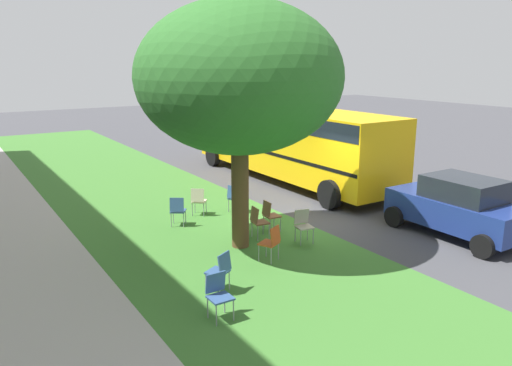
{
  "coord_description": "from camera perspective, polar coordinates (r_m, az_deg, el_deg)",
  "views": [
    {
      "loc": [
        -10.82,
        9.0,
        4.7
      ],
      "look_at": [
        0.48,
        1.72,
        1.36
      ],
      "focal_mm": 34.94,
      "sensor_mm": 36.0,
      "label": 1
    }
  ],
  "objects": [
    {
      "name": "chair_2",
      "position": [
        15.66,
        -2.44,
        -1.56
      ],
      "size": [
        0.54,
        0.55,
        0.88
      ],
      "color": "#335184",
      "rests_on": "ground"
    },
    {
      "name": "street_tree",
      "position": [
        12.16,
        -1.94,
        11.91
      ],
      "size": [
        4.99,
        4.99,
        6.13
      ],
      "color": "brown",
      "rests_on": "ground"
    },
    {
      "name": "chair_7",
      "position": [
        15.43,
        -6.61,
        -1.87
      ],
      "size": [
        0.59,
        0.58,
        0.88
      ],
      "color": "beige",
      "rests_on": "ground"
    },
    {
      "name": "chair_5",
      "position": [
        13.18,
        5.42,
        -4.62
      ],
      "size": [
        0.5,
        0.49,
        0.88
      ],
      "color": "#ADA393",
      "rests_on": "ground"
    },
    {
      "name": "chair_0",
      "position": [
        13.94,
        1.6,
        -3.52
      ],
      "size": [
        0.45,
        0.45,
        0.88
      ],
      "color": "brown",
      "rests_on": "ground"
    },
    {
      "name": "grass_verge",
      "position": [
        13.15,
        -4.32,
        -7.03
      ],
      "size": [
        48.0,
        6.0,
        0.01
      ],
      "primitive_type": "cube",
      "color": "#3D752D",
      "rests_on": "ground"
    },
    {
      "name": "parked_car",
      "position": [
        14.58,
        22.15,
        -2.48
      ],
      "size": [
        3.7,
        1.92,
        1.65
      ],
      "color": "navy",
      "rests_on": "ground"
    },
    {
      "name": "chair_6",
      "position": [
        14.52,
        -8.97,
        -2.96
      ],
      "size": [
        0.58,
        0.58,
        0.88
      ],
      "color": "#335184",
      "rests_on": "ground"
    },
    {
      "name": "sidewalk_strip",
      "position": [
        11.88,
        -23.64,
        -10.59
      ],
      "size": [
        48.0,
        2.8,
        0.01
      ],
      "primitive_type": "cube",
      "color": "#ADA89E",
      "rests_on": "ground"
    },
    {
      "name": "school_bus",
      "position": [
        19.77,
        3.72,
        5.37
      ],
      "size": [
        10.4,
        2.8,
        2.88
      ],
      "color": "yellow",
      "rests_on": "ground"
    },
    {
      "name": "chair_1",
      "position": [
        11.91,
        1.77,
        -6.62
      ],
      "size": [
        0.56,
        0.56,
        0.88
      ],
      "color": "#C64C1E",
      "rests_on": "ground"
    },
    {
      "name": "chair_4",
      "position": [
        10.41,
        -4.1,
        -9.78
      ],
      "size": [
        0.56,
        0.56,
        0.88
      ],
      "color": "#335184",
      "rests_on": "ground"
    },
    {
      "name": "chair_3",
      "position": [
        13.39,
        0.23,
        -4.25
      ],
      "size": [
        0.46,
        0.47,
        0.88
      ],
      "color": "brown",
      "rests_on": "ground"
    },
    {
      "name": "ground",
      "position": [
        14.84,
        6.63,
        -4.62
      ],
      "size": [
        80.0,
        80.0,
        0.0
      ],
      "primitive_type": "plane",
      "color": "#424247"
    },
    {
      "name": "chair_8",
      "position": [
        9.45,
        -4.33,
        -12.38
      ],
      "size": [
        0.42,
        0.42,
        0.88
      ],
      "color": "#335184",
      "rests_on": "ground"
    }
  ]
}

